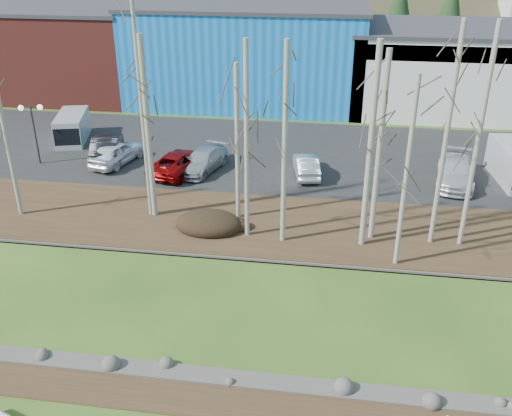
% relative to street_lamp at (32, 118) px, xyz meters
% --- Properties ---
extents(dirt_strip, '(80.00, 1.80, 0.03)m').
position_rel_street_lamp_xyz_m(dirt_strip, '(17.06, -18.67, -3.22)').
color(dirt_strip, '#382616').
rests_on(dirt_strip, ground).
extents(near_bank_rocks, '(80.00, 0.80, 0.50)m').
position_rel_street_lamp_xyz_m(near_bank_rocks, '(17.06, -17.67, -3.23)').
color(near_bank_rocks, '#47423D').
rests_on(near_bank_rocks, ground).
extents(river, '(80.00, 8.00, 0.90)m').
position_rel_street_lamp_xyz_m(river, '(17.06, -13.57, -3.23)').
color(river, black).
rests_on(river, ground).
extents(far_bank_rocks, '(80.00, 0.80, 0.46)m').
position_rel_street_lamp_xyz_m(far_bank_rocks, '(17.06, -9.47, -3.23)').
color(far_bank_rocks, '#47423D').
rests_on(far_bank_rocks, ground).
extents(far_bank, '(80.00, 7.00, 0.15)m').
position_rel_street_lamp_xyz_m(far_bank, '(17.06, -6.27, -3.16)').
color(far_bank, '#382616').
rests_on(far_bank, ground).
extents(parking_lot, '(80.00, 14.00, 0.14)m').
position_rel_street_lamp_xyz_m(parking_lot, '(17.06, 4.23, -3.16)').
color(parking_lot, black).
rests_on(parking_lot, ground).
extents(building_brick, '(16.32, 12.24, 7.80)m').
position_rel_street_lamp_xyz_m(building_brick, '(-6.94, 18.23, 0.67)').
color(building_brick, maroon).
rests_on(building_brick, ground).
extents(building_blue, '(20.40, 12.24, 8.30)m').
position_rel_street_lamp_xyz_m(building_blue, '(11.06, 18.23, 0.92)').
color(building_blue, '#0D64B7').
rests_on(building_blue, ground).
extents(building_white, '(18.36, 12.24, 6.80)m').
position_rel_street_lamp_xyz_m(building_white, '(29.06, 18.22, 0.18)').
color(building_white, silver).
rests_on(building_white, ground).
extents(dirt_mound, '(3.46, 2.44, 0.68)m').
position_rel_street_lamp_xyz_m(dirt_mound, '(12.98, -7.26, -2.74)').
color(dirt_mound, black).
rests_on(dirt_mound, far_bank).
extents(birch_0, '(0.23, 0.23, 8.23)m').
position_rel_street_lamp_xyz_m(birch_0, '(2.56, -7.07, 1.04)').
color(birch_0, '#A3A294').
rests_on(birch_0, far_bank).
extents(birch_1, '(0.19, 0.19, 11.77)m').
position_rel_street_lamp_xyz_m(birch_1, '(9.52, -6.08, 2.80)').
color(birch_1, '#A3A294').
rests_on(birch_1, far_bank).
extents(birch_2, '(0.28, 0.28, 9.47)m').
position_rel_street_lamp_xyz_m(birch_2, '(9.76, -6.11, 1.66)').
color(birch_2, '#A3A294').
rests_on(birch_2, far_bank).
extents(birch_3, '(0.23, 0.23, 9.64)m').
position_rel_street_lamp_xyz_m(birch_3, '(15.03, -7.59, 1.74)').
color(birch_3, '#A3A294').
rests_on(birch_3, far_bank).
extents(birch_4, '(0.25, 0.25, 9.70)m').
position_rel_street_lamp_xyz_m(birch_4, '(16.85, -7.88, 1.77)').
color(birch_4, '#A3A294').
rests_on(birch_4, far_bank).
extents(birch_5, '(0.24, 0.24, 8.18)m').
position_rel_street_lamp_xyz_m(birch_5, '(14.24, -5.70, 1.01)').
color(birch_5, '#A3A294').
rests_on(birch_5, far_bank).
extents(birch_6, '(0.22, 0.22, 8.73)m').
position_rel_street_lamp_xyz_m(birch_6, '(22.23, -9.27, 1.29)').
color(birch_6, '#A3A294').
rests_on(birch_6, far_bank).
extents(birch_7, '(0.28, 0.28, 9.77)m').
position_rel_street_lamp_xyz_m(birch_7, '(20.71, -7.69, 1.80)').
color(birch_7, '#A3A294').
rests_on(birch_7, far_bank).
extents(birch_8, '(0.27, 0.27, 9.26)m').
position_rel_street_lamp_xyz_m(birch_8, '(21.18, -6.92, 1.55)').
color(birch_8, '#A3A294').
rests_on(birch_8, far_bank).
extents(birch_9, '(0.23, 0.23, 10.56)m').
position_rel_street_lamp_xyz_m(birch_9, '(25.46, -6.97, 2.20)').
color(birch_9, '#A3A294').
rests_on(birch_9, far_bank).
extents(birch_10, '(0.23, 0.23, 10.56)m').
position_rel_street_lamp_xyz_m(birch_10, '(24.07, -6.97, 2.20)').
color(birch_10, '#A3A294').
rests_on(birch_10, far_bank).
extents(street_lamp, '(1.46, 0.66, 3.93)m').
position_rel_street_lamp_xyz_m(street_lamp, '(0.00, 0.00, 0.00)').
color(street_lamp, '#262628').
rests_on(street_lamp, parking_lot).
extents(car_0, '(2.80, 4.73, 1.51)m').
position_rel_street_lamp_xyz_m(car_0, '(5.03, 0.73, -2.34)').
color(car_0, white).
rests_on(car_0, parking_lot).
extents(car_1, '(2.89, 5.15, 1.61)m').
position_rel_street_lamp_xyz_m(car_1, '(4.07, 1.59, -2.29)').
color(car_1, black).
rests_on(car_1, parking_lot).
extents(car_2, '(3.30, 5.26, 1.35)m').
position_rel_street_lamp_xyz_m(car_2, '(9.44, -0.15, -2.41)').
color(car_2, '#890707').
rests_on(car_2, parking_lot).
extents(car_3, '(3.02, 4.90, 1.32)m').
position_rel_street_lamp_xyz_m(car_3, '(10.89, 0.39, -2.43)').
color(car_3, '#A6AAAE').
rests_on(car_3, parking_lot).
extents(car_4, '(2.03, 4.07, 1.28)m').
position_rel_street_lamp_xyz_m(car_4, '(17.42, 0.57, -2.45)').
color(car_4, silver).
rests_on(car_4, parking_lot).
extents(car_5, '(2.97, 5.52, 1.52)m').
position_rel_street_lamp_xyz_m(car_5, '(26.39, 0.64, -2.33)').
color(car_5, silver).
rests_on(car_5, parking_lot).
extents(van_grey, '(2.96, 4.79, 1.95)m').
position_rel_street_lamp_xyz_m(van_grey, '(0.28, 4.48, -2.12)').
color(van_grey, silver).
rests_on(van_grey, parking_lot).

